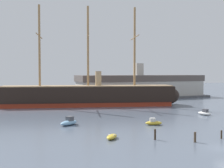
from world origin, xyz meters
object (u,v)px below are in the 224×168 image
Objects in this scene: motorboat_mid_left at (69,122)px; mooring_piling_left_pair at (195,137)px; mooring_piling_right_pair at (155,134)px; dinghy_foreground_left at (112,137)px; dinghy_distant_centre at (90,101)px; motorboat_mid_right at (205,113)px; dockside_warehouse_right at (141,87)px; mooring_piling_nearest at (221,135)px; tall_ship at (88,95)px; motorboat_near_centre at (153,122)px; seagull_in_flight at (137,75)px.

mooring_piling_left_pair is (14.44, -20.16, 0.17)m from motorboat_mid_left.
mooring_piling_left_pair is 0.94× the size of mooring_piling_right_pair.
dinghy_foreground_left is 56.21m from dinghy_distant_centre.
dockside_warehouse_right is at bearing 81.14° from motorboat_mid_right.
motorboat_mid_right is 1.90× the size of dinghy_distant_centre.
tall_ship is at bearing 98.30° from mooring_piling_nearest.
tall_ship is at bearing 66.58° from motorboat_mid_left.
mooring_piling_left_pair is (-1.20, -14.26, 0.29)m from motorboat_near_centre.
motorboat_near_centre is 2.67× the size of mooring_piling_nearest.
seagull_in_flight is (-3.70, 22.00, 9.14)m from mooring_piling_nearest.
mooring_piling_left_pair is (-19.27, -20.79, 0.24)m from motorboat_mid_right.
dinghy_foreground_left is at bearing -74.77° from motorboat_mid_left.
dockside_warehouse_right reaches higher than motorboat_mid_left.
dinghy_distant_centre is (4.09, 12.00, -3.14)m from tall_ship.
tall_ship is 40.63× the size of mooring_piling_left_pair.
motorboat_mid_right is 24.82m from mooring_piling_nearest.
motorboat_near_centre reaches higher than dinghy_foreground_left.
mooring_piling_left_pair is (-5.27, -0.30, 0.11)m from mooring_piling_nearest.
dinghy_distant_centre is 0.04× the size of dockside_warehouse_right.
dockside_warehouse_right is at bearing 68.64° from mooring_piling_left_pair.
motorboat_near_centre is 14.31m from mooring_piling_left_pair.
mooring_piling_nearest is at bearing -21.16° from dinghy_foreground_left.
mooring_piling_left_pair reaches higher than motorboat_near_centre.
motorboat_mid_left is at bearing 125.62° from mooring_piling_left_pair.
dockside_warehouse_right is (26.66, 68.17, 3.88)m from mooring_piling_left_pair.
mooring_piling_right_pair is 71.97m from dockside_warehouse_right.
mooring_piling_right_pair is (-2.86, -45.68, -2.54)m from tall_ship.
mooring_piling_nearest is at bearing -17.83° from mooring_piling_right_pair.
tall_ship is 47.26× the size of mooring_piling_nearest.
tall_ship is 1.09× the size of dockside_warehouse_right.
seagull_in_flight is at bearing 175.14° from motorboat_mid_right.
motorboat_near_centre is (11.92, 7.76, 0.13)m from dinghy_foreground_left.
tall_ship is 45.84m from mooring_piling_right_pair.
mooring_piling_nearest is (-14.00, -20.49, 0.13)m from motorboat_mid_right.
motorboat_mid_left reaches higher than mooring_piling_right_pair.
motorboat_mid_right is at bearing 1.08° from motorboat_mid_left.
mooring_piling_left_pair reaches higher than dinghy_foreground_left.
dockside_warehouse_right is (25.45, 53.91, 4.17)m from motorboat_near_centre.
motorboat_mid_right is at bearing -67.13° from dinghy_distant_centre.
dinghy_foreground_left reaches higher than dinghy_distant_centre.
mooring_piling_left_pair is at bearing -132.82° from motorboat_mid_right.
mooring_piling_right_pair is at bearing -115.89° from dockside_warehouse_right.
motorboat_near_centre is 19.21m from motorboat_mid_right.
motorboat_near_centre is 46.95m from dinghy_distant_centre.
motorboat_mid_right is at bearing 47.18° from mooring_piling_left_pair.
tall_ship is at bearing 126.66° from motorboat_mid_right.
motorboat_near_centre is at bearing 106.25° from mooring_piling_nearest.
motorboat_near_centre is at bearing -160.10° from motorboat_mid_right.
dinghy_distant_centre is 25.79m from dockside_warehouse_right.
motorboat_mid_right is at bearing -53.34° from tall_ship.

